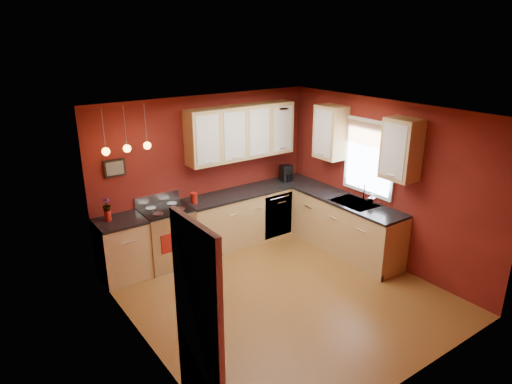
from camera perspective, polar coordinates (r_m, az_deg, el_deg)
floor at (r=6.70m, az=3.33°, el=-12.65°), size 4.20×4.20×0.00m
ceiling at (r=5.76m, az=3.84°, el=9.83°), size 4.00×4.20×0.02m
wall_back at (r=7.76m, az=-6.21°, el=2.43°), size 4.00×0.02×2.60m
wall_front at (r=4.83m, az=19.63°, el=-9.71°), size 4.00×0.02×2.60m
wall_left at (r=5.19m, az=-14.03°, el=-6.96°), size 0.02×4.20×2.60m
wall_right at (r=7.46m, az=15.62°, el=1.11°), size 0.02×4.20×2.60m
base_cabinets_back_left at (r=7.20m, az=-16.32°, el=-6.97°), size 0.70×0.60×0.90m
base_cabinets_back_right at (r=8.17m, az=-0.49°, el=-2.90°), size 2.54×0.60×0.90m
base_cabinets_right at (r=7.82m, az=11.12°, el=-4.34°), size 0.60×2.10×0.90m
counter_back_left at (r=7.01m, az=-16.68°, el=-3.52°), size 0.70×0.62×0.04m
counter_back_right at (r=8.00m, az=-0.50°, el=0.22°), size 2.54×0.62×0.04m
counter_right at (r=7.65m, az=11.35°, el=-1.12°), size 0.62×2.10×0.04m
gas_range at (r=7.42m, az=-11.04°, el=-5.44°), size 0.76×0.64×1.11m
dishwasher_front at (r=8.16m, az=2.82°, el=-2.95°), size 0.60×0.02×0.80m
sink at (r=7.55m, az=12.17°, el=-1.47°), size 0.50×0.70×0.33m
window at (r=7.52m, az=14.01°, el=4.48°), size 0.06×1.02×1.22m
door_left_wall at (r=4.39m, az=-7.19°, el=-15.97°), size 0.12×0.82×2.05m
upper_cabinets_back at (r=7.75m, az=-1.85°, el=7.49°), size 2.00×0.35×0.90m
upper_cabinets_right at (r=7.36m, az=13.26°, el=6.33°), size 0.35×1.95×0.90m
wall_picture at (r=7.05m, az=-17.25°, el=2.87°), size 0.32×0.03×0.26m
pendant_lights at (r=6.69m, az=-15.82°, el=5.32°), size 0.71×0.11×0.66m
red_canister at (r=7.39m, az=-7.76°, el=-0.73°), size 0.12×0.12×0.18m
red_vase at (r=7.01m, az=-18.04°, el=-2.81°), size 0.10×0.10×0.16m
flowers at (r=6.95m, az=-18.18°, el=-1.55°), size 0.14×0.14×0.22m
coffee_maker at (r=8.44m, az=3.82°, el=2.32°), size 0.22×0.22×0.30m
soap_pump at (r=7.45m, az=14.26°, el=-0.94°), size 0.11×0.11×0.20m
dish_towel at (r=7.08m, az=-10.91°, el=-6.34°), size 0.22×0.02×0.31m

